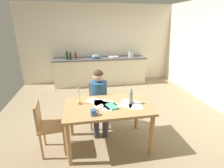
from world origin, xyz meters
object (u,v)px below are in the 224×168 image
(stovetop_kettle, at_px, (131,54))
(wine_glass_near_sink, at_px, (101,54))
(dining_table, at_px, (108,111))
(candlestick, at_px, (79,100))
(chair_side_empty, at_px, (48,125))
(coffee_mug, at_px, (94,112))
(person_seated, at_px, (99,97))
(wine_bottle_on_table, at_px, (131,97))
(book_magazine, at_px, (112,106))
(bottle_oil, at_px, (67,56))
(wine_glass_by_kettle, at_px, (99,54))
(bottle_vinegar, at_px, (71,56))
(chair_at_table, at_px, (99,102))
(sink_unit, at_px, (114,57))
(mixing_bowl, at_px, (96,56))
(teacup_on_counter, at_px, (96,57))
(bottle_wine_red, at_px, (75,55))
(wine_glass_back_left, at_px, (95,54))

(stovetop_kettle, bearing_deg, wine_glass_near_sink, 171.50)
(dining_table, bearing_deg, candlestick, 164.12)
(chair_side_empty, distance_m, candlestick, 0.61)
(coffee_mug, bearing_deg, person_seated, 78.53)
(person_seated, bearing_deg, dining_table, -80.72)
(coffee_mug, bearing_deg, wine_bottle_on_table, 22.54)
(book_magazine, relative_size, bottle_oil, 0.74)
(book_magazine, height_order, wine_bottle_on_table, wine_bottle_on_table)
(book_magazine, height_order, wine_glass_by_kettle, wine_glass_by_kettle)
(bottle_vinegar, bearing_deg, candlestick, -85.14)
(bottle_vinegar, bearing_deg, wine_glass_near_sink, 13.48)
(chair_at_table, xyz_separation_m, candlestick, (-0.37, -0.54, 0.33))
(sink_unit, bearing_deg, mixing_bowl, -175.56)
(chair_side_empty, xyz_separation_m, bottle_vinegar, (0.25, 3.11, 0.51))
(bottle_vinegar, xyz_separation_m, teacup_on_counter, (0.80, -0.06, -0.06))
(person_seated, bearing_deg, stovetop_kettle, 62.28)
(bottle_wine_red, relative_size, mixing_bowl, 0.92)
(wine_bottle_on_table, bearing_deg, stovetop_kettle, 73.68)
(mixing_bowl, relative_size, stovetop_kettle, 1.23)
(chair_at_table, bearing_deg, bottle_vinegar, 104.37)
(sink_unit, relative_size, wine_glass_by_kettle, 2.34)
(sink_unit, xyz_separation_m, wine_glass_near_sink, (-0.40, 0.15, 0.09))
(chair_at_table, distance_m, bottle_oil, 2.60)
(bottle_oil, distance_m, wine_glass_back_left, 0.93)
(coffee_mug, xyz_separation_m, sink_unit, (0.96, 3.47, 0.13))
(chair_at_table, relative_size, sink_unit, 2.45)
(sink_unit, xyz_separation_m, teacup_on_counter, (-0.62, -0.15, 0.02))
(bottle_vinegar, xyz_separation_m, bottle_wine_red, (0.15, 0.09, -0.00))
(dining_table, relative_size, stovetop_kettle, 6.28)
(wine_bottle_on_table, relative_size, stovetop_kettle, 1.23)
(dining_table, xyz_separation_m, chair_side_empty, (-0.95, -0.01, -0.14))
(wine_bottle_on_table, distance_m, wine_glass_near_sink, 3.36)
(chair_at_table, relative_size, wine_glass_near_sink, 5.72)
(book_magazine, bearing_deg, stovetop_kettle, 48.93)
(wine_glass_back_left, bearing_deg, wine_glass_near_sink, 0.00)
(chair_side_empty, xyz_separation_m, bottle_oil, (0.14, 3.12, 0.52))
(sink_unit, distance_m, mixing_bowl, 0.61)
(coffee_mug, relative_size, book_magazine, 0.57)
(candlestick, xyz_separation_m, wine_glass_by_kettle, (0.67, 3.21, 0.18))
(stovetop_kettle, bearing_deg, coffee_mug, -114.30)
(stovetop_kettle, xyz_separation_m, wine_glass_back_left, (-1.23, 0.15, 0.01))
(chair_side_empty, bearing_deg, sink_unit, 62.61)
(sink_unit, bearing_deg, wine_glass_back_left, 166.69)
(dining_table, distance_m, stovetop_kettle, 3.47)
(chair_at_table, relative_size, chair_side_empty, 0.99)
(chair_at_table, distance_m, mixing_bowl, 2.53)
(coffee_mug, xyz_separation_m, bottle_oil, (-0.56, 3.39, 0.24))
(stovetop_kettle, bearing_deg, teacup_on_counter, -173.01)
(wine_glass_near_sink, bearing_deg, teacup_on_counter, -126.22)
(bottle_wine_red, height_order, stovetop_kettle, bottle_wine_red)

